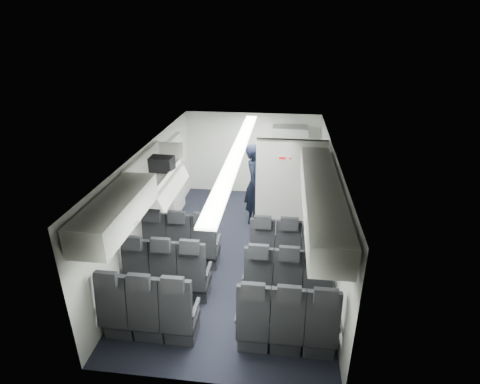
% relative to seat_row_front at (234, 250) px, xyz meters
% --- Properties ---
extents(cabin_shell, '(3.41, 6.01, 2.16)m').
position_rel_seat_row_front_xyz_m(cabin_shell, '(0.00, 0.53, 0.72)').
color(cabin_shell, black).
rests_on(cabin_shell, ground).
extents(seat_row_front, '(3.33, 0.56, 1.24)m').
position_rel_seat_row_front_xyz_m(seat_row_front, '(0.00, 0.00, 0.00)').
color(seat_row_front, black).
rests_on(seat_row_front, cabin_shell).
extents(seat_row_mid, '(3.33, 0.56, 1.24)m').
position_rel_seat_row_front_xyz_m(seat_row_mid, '(0.00, -0.90, 0.00)').
color(seat_row_mid, black).
rests_on(seat_row_mid, cabin_shell).
extents(seat_row_rear, '(3.33, 0.56, 1.24)m').
position_rel_seat_row_front_xyz_m(seat_row_rear, '(0.00, -1.80, 0.00)').
color(seat_row_rear, black).
rests_on(seat_row_rear, cabin_shell).
extents(overhead_bin_left_rear, '(0.53, 1.80, 0.40)m').
position_rel_seat_row_front_xyz_m(overhead_bin_left_rear, '(-1.40, -1.47, 1.46)').
color(overhead_bin_left_rear, white).
rests_on(overhead_bin_left_rear, cabin_shell).
extents(overhead_bin_left_front_open, '(0.64, 1.70, 0.72)m').
position_rel_seat_row_front_xyz_m(overhead_bin_left_front_open, '(-1.44, 0.28, 1.33)').
color(overhead_bin_left_front_open, '#9E9E93').
rests_on(overhead_bin_left_front_open, cabin_shell).
extents(overhead_bin_right_rear, '(0.53, 1.80, 0.40)m').
position_rel_seat_row_front_xyz_m(overhead_bin_right_rear, '(1.40, -1.47, 1.46)').
color(overhead_bin_right_rear, white).
rests_on(overhead_bin_right_rear, cabin_shell).
extents(overhead_bin_right_front, '(0.53, 1.70, 0.40)m').
position_rel_seat_row_front_xyz_m(overhead_bin_right_front, '(1.40, 0.28, 1.46)').
color(overhead_bin_right_front, white).
rests_on(overhead_bin_right_front, cabin_shell).
extents(bulkhead_partition, '(1.40, 0.15, 2.13)m').
position_rel_seat_row_front_xyz_m(bulkhead_partition, '(0.98, 1.33, 0.67)').
color(bulkhead_partition, silver).
rests_on(bulkhead_partition, cabin_shell).
extents(galley_unit, '(0.85, 0.52, 1.90)m').
position_rel_seat_row_front_xyz_m(galley_unit, '(0.95, 3.25, 0.55)').
color(galley_unit, '#939399').
rests_on(galley_unit, cabin_shell).
extents(boarding_door, '(0.12, 1.27, 1.86)m').
position_rel_seat_row_front_xyz_m(boarding_door, '(-1.64, 2.09, 0.55)').
color(boarding_door, silver).
rests_on(boarding_door, cabin_shell).
extents(flight_attendant, '(0.55, 0.74, 1.84)m').
position_rel_seat_row_front_xyz_m(flight_attendant, '(0.22, 1.92, 0.52)').
color(flight_attendant, black).
rests_on(flight_attendant, ground).
extents(carry_on_bag, '(0.46, 0.33, 0.26)m').
position_rel_seat_row_front_xyz_m(carry_on_bag, '(-1.42, 0.56, 1.41)').
color(carry_on_bag, black).
rests_on(carry_on_bag, overhead_bin_left_front_open).
extents(papers, '(0.18, 0.11, 0.14)m').
position_rel_seat_row_front_xyz_m(papers, '(0.41, 1.87, 0.59)').
color(papers, white).
rests_on(papers, flight_attendant).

